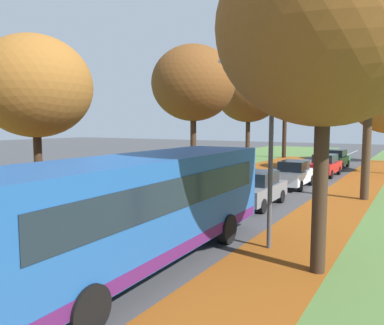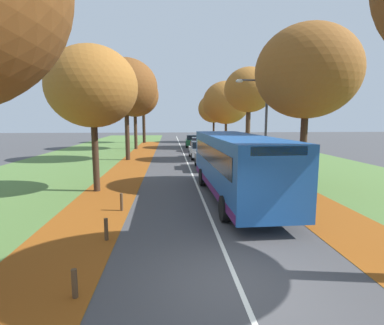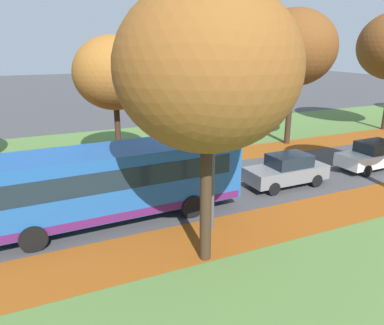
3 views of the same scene
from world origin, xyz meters
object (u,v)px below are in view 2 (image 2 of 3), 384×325
at_px(tree_right_far, 226,103).
at_px(streetlamp_right, 261,119).
at_px(car_green_fourth_in_line, 192,141).
at_px(bus, 236,163).
at_px(car_white_following, 199,150).
at_px(bollard_third, 106,229).
at_px(tree_left_distant, 143,100).
at_px(bollard_second, 75,284).
at_px(tree_right_near, 307,72).
at_px(tree_right_mid, 249,90).
at_px(tree_left_far, 135,95).
at_px(tree_right_distant, 214,109).
at_px(car_grey_lead, 208,158).
at_px(tree_left_mid, 126,87).
at_px(car_red_third_in_line, 198,144).
at_px(tree_left_near, 92,87).
at_px(bollard_fourth, 122,202).

relative_size(tree_right_far, streetlamp_right, 1.44).
xyz_separation_m(streetlamp_right, car_green_fourth_in_line, (-2.12, 23.83, -2.92)).
xyz_separation_m(bus, car_white_following, (-0.25, 14.89, -0.89)).
bearing_deg(streetlamp_right, bollard_third, -132.36).
bearing_deg(bollard_third, bus, 42.80).
xyz_separation_m(tree_left_distant, bollard_second, (2.06, -42.59, -6.44)).
distance_m(bollard_second, bus, 9.38).
relative_size(tree_right_near, tree_right_mid, 1.04).
xyz_separation_m(tree_left_far, tree_right_distant, (11.48, 10.54, -1.23)).
xyz_separation_m(bollard_third, car_white_following, (4.83, 19.59, 0.46)).
xyz_separation_m(tree_right_far, car_green_fourth_in_line, (-4.27, 1.91, -5.05)).
bearing_deg(car_grey_lead, car_white_following, 90.61).
height_order(tree_left_mid, car_white_following, tree_left_mid).
relative_size(tree_left_far, car_grey_lead, 2.23).
distance_m(bus, car_red_third_in_line, 21.23).
bearing_deg(tree_left_distant, bus, -78.37).
relative_size(tree_right_mid, bus, 0.79).
height_order(bollard_second, car_grey_lead, car_grey_lead).
bearing_deg(streetlamp_right, tree_left_near, -171.99).
xyz_separation_m(tree_left_near, tree_left_far, (-0.44, 22.63, 1.37)).
distance_m(tree_left_far, tree_right_mid, 16.18).
relative_size(tree_right_mid, bollard_second, 13.00).
relative_size(tree_right_near, car_green_fourth_in_line, 2.03).
bearing_deg(tree_right_near, bollard_fourth, -158.34).
height_order(tree_right_distant, streetlamp_right, tree_right_distant).
bearing_deg(tree_right_near, bollard_second, -133.57).
relative_size(tree_left_distant, tree_right_far, 1.01).
relative_size(tree_left_near, car_green_fourth_in_line, 1.73).
height_order(tree_left_distant, tree_right_near, tree_left_distant).
height_order(tree_right_mid, car_green_fourth_in_line, tree_right_mid).
xyz_separation_m(tree_left_mid, car_red_third_in_line, (7.22, 7.07, -5.78)).
bearing_deg(tree_left_mid, car_white_following, 6.34).
height_order(tree_right_distant, bollard_fourth, tree_right_distant).
bearing_deg(bollard_third, streetlamp_right, 47.64).
relative_size(tree_left_mid, car_red_third_in_line, 2.16).
distance_m(tree_left_near, tree_right_near, 11.12).
distance_m(tree_right_mid, tree_right_distant, 22.09).
height_order(tree_left_far, tree_right_distant, tree_left_far).
distance_m(tree_left_distant, car_red_third_in_line, 16.63).
height_order(tree_left_far, bollard_second, tree_left_far).
height_order(tree_left_mid, bollard_fourth, tree_left_mid).
bearing_deg(car_green_fourth_in_line, car_grey_lead, -90.54).
relative_size(tree_left_distant, bus, 0.83).
distance_m(tree_left_near, bollard_third, 8.47).
bearing_deg(bollard_fourth, tree_left_distant, 93.27).
bearing_deg(car_white_following, car_green_fourth_in_line, 88.88).
distance_m(bollard_third, car_grey_lead, 14.32).
distance_m(tree_left_near, bollard_fourth, 6.38).
distance_m(tree_left_distant, bus, 35.94).
height_order(bollard_second, car_white_following, car_white_following).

